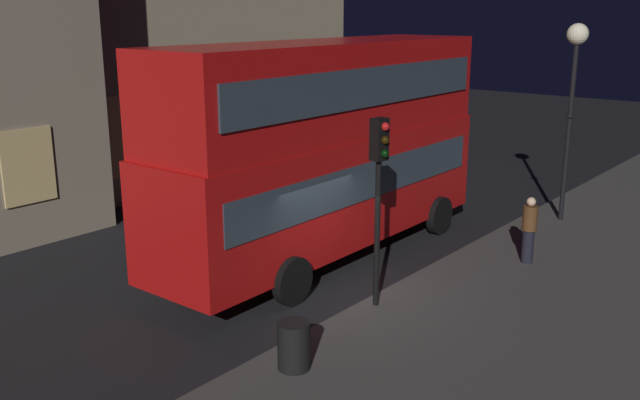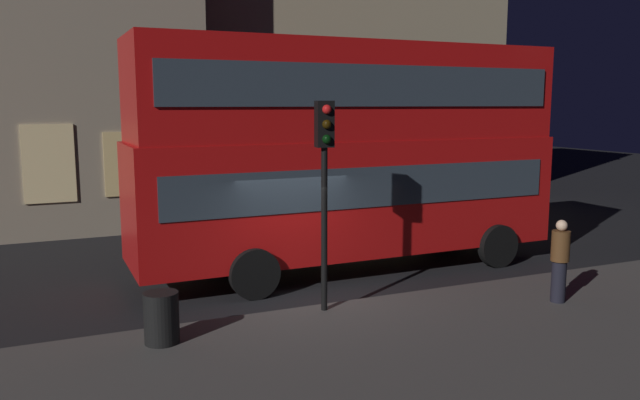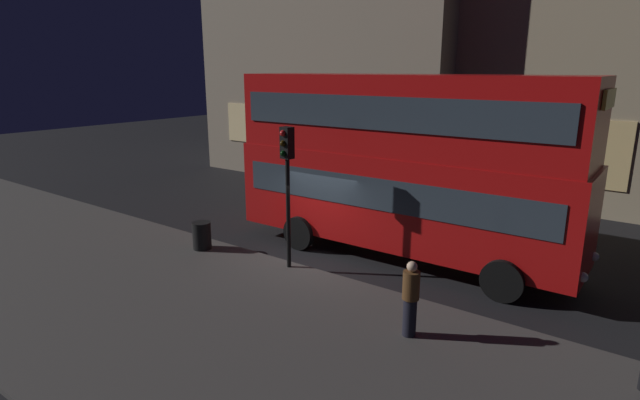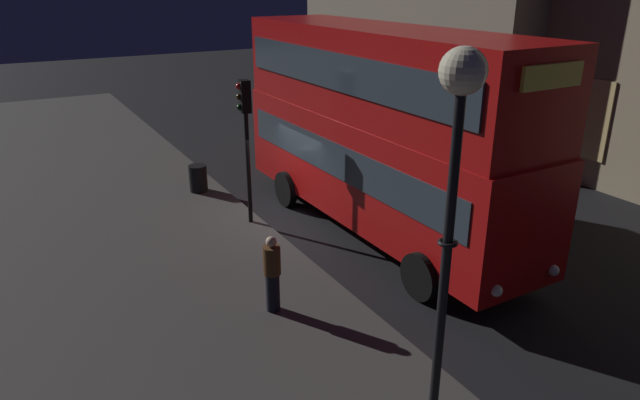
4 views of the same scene
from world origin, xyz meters
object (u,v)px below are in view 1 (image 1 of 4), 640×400
(litter_bin, at_px, (294,345))
(street_lamp, at_px, (575,68))
(double_decker_bus, at_px, (327,140))
(pedestrian, at_px, (529,229))
(traffic_light_near_kerb, at_px, (379,173))

(litter_bin, bearing_deg, street_lamp, -1.13)
(double_decker_bus, relative_size, litter_bin, 12.25)
(litter_bin, bearing_deg, pedestrian, -7.19)
(litter_bin, bearing_deg, double_decker_bus, 33.35)
(street_lamp, relative_size, litter_bin, 6.62)
(pedestrian, bearing_deg, traffic_light_near_kerb, -136.77)
(double_decker_bus, height_order, pedestrian, double_decker_bus)
(pedestrian, bearing_deg, double_decker_bus, -178.94)
(traffic_light_near_kerb, bearing_deg, pedestrian, -10.25)
(double_decker_bus, height_order, traffic_light_near_kerb, double_decker_bus)
(double_decker_bus, bearing_deg, litter_bin, -147.20)
(traffic_light_near_kerb, xyz_separation_m, litter_bin, (-3.14, -0.44, -2.43))
(double_decker_bus, relative_size, street_lamp, 1.85)
(traffic_light_near_kerb, height_order, litter_bin, traffic_light_near_kerb)
(double_decker_bus, xyz_separation_m, pedestrian, (2.54, -4.31, -2.06))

